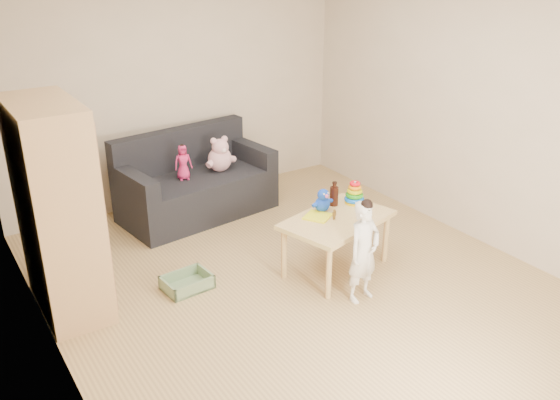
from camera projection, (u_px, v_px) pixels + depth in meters
room at (292, 138)px, 4.77m from camera, size 4.50×4.50×4.50m
wardrobe at (57, 210)px, 4.56m from camera, size 0.47×0.95×1.70m
sofa at (198, 195)px, 6.45m from camera, size 1.72×1.01×0.46m
play_table at (336, 244)px, 5.32m from camera, size 1.11×0.85×0.52m
storage_bin at (187, 282)px, 5.10m from camera, size 0.42×0.33×0.12m
toddler at (364, 253)px, 4.81m from camera, size 0.34×0.25×0.85m
pink_bear at (220, 157)px, 6.43m from camera, size 0.36×0.34×0.32m
doll at (183, 163)px, 6.18m from camera, size 0.20×0.16×0.37m
ring_stacker at (354, 195)px, 5.49m from camera, size 0.19×0.19×0.21m
brown_bottle at (334, 195)px, 5.44m from camera, size 0.08×0.08×0.23m
blue_plush at (322, 200)px, 5.31m from camera, size 0.20×0.17×0.22m
wooden_figure at (334, 214)px, 5.17m from camera, size 0.05×0.05×0.10m
yellow_book at (318, 216)px, 5.23m from camera, size 0.29×0.29×0.02m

